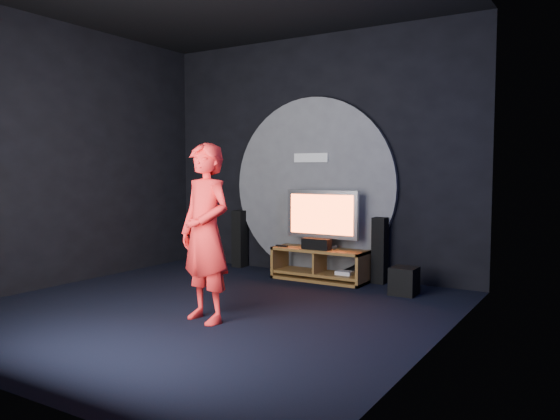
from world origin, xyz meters
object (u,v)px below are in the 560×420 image
at_px(tv, 322,216).
at_px(player, 206,233).
at_px(media_console, 320,267).
at_px(tower_speaker_right, 380,250).
at_px(subwoofer, 404,281).
at_px(tower_speaker_left, 240,239).

distance_m(tv, player, 2.50).
xyz_separation_m(media_console, tower_speaker_right, (0.77, 0.28, 0.25)).
height_order(tv, player, player).
relative_size(media_console, player, 0.74).
bearing_deg(media_console, tv, 96.20).
bearing_deg(player, subwoofer, 71.62).
relative_size(media_console, tv, 1.24).
relative_size(tv, subwoofer, 3.15).
relative_size(tower_speaker_right, player, 0.50).
height_order(tower_speaker_left, player, player).
bearing_deg(media_console, tower_speaker_left, 169.35).
bearing_deg(tower_speaker_left, media_console, -10.65).
distance_m(media_console, subwoofer, 1.31).
bearing_deg(media_console, tower_speaker_right, 19.61).
relative_size(tv, player, 0.60).
bearing_deg(player, tv, 101.91).
height_order(media_console, tower_speaker_left, tower_speaker_left).
height_order(tower_speaker_left, tower_speaker_right, same).
xyz_separation_m(subwoofer, player, (-1.34, -2.20, 0.74)).
bearing_deg(tower_speaker_right, media_console, -160.39).
bearing_deg(tower_speaker_left, player, -60.52).
relative_size(tv, tower_speaker_right, 1.20).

